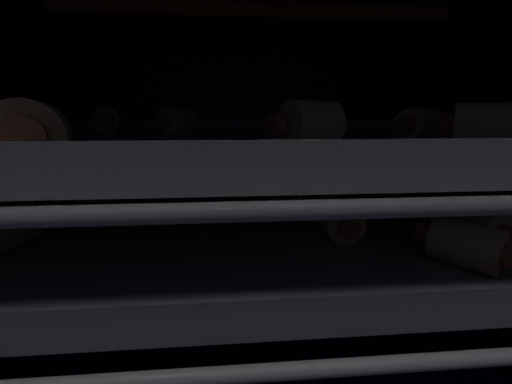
# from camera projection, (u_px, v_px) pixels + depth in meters

# --- Properties ---
(ground_plane) EXTENTS (0.55, 0.44, 0.01)m
(ground_plane) POSITION_uv_depth(u_px,v_px,m) (261.00, 321.00, 0.34)
(ground_plane) COLOR #0C1138
(oven_wall_back) EXTENTS (0.55, 0.01, 0.34)m
(oven_wall_back) POSITION_uv_depth(u_px,v_px,m) (248.00, 138.00, 0.50)
(oven_wall_back) COLOR #0C1138
(oven_wall_back) RESTS_ON ground_plane
(oven_rack_lower) EXTENTS (0.50, 0.41, 0.01)m
(oven_rack_lower) POSITION_uv_depth(u_px,v_px,m) (261.00, 218.00, 0.31)
(oven_rack_lower) COLOR #B7B7BC
(baking_tray_lower) EXTENTS (0.46, 0.35, 0.02)m
(baking_tray_lower) POSITION_uv_depth(u_px,v_px,m) (262.00, 210.00, 0.31)
(baking_tray_lower) COLOR gray
(baking_tray_lower) RESTS_ON oven_rack_lower
(pig_in_blanket_lower_0) EXTENTS (0.03, 0.05, 0.03)m
(pig_in_blanket_lower_0) POSITION_uv_depth(u_px,v_px,m) (337.00, 218.00, 0.24)
(pig_in_blanket_lower_0) COLOR #E1C070
(pig_in_blanket_lower_0) RESTS_ON baking_tray_lower
(pig_in_blanket_lower_1) EXTENTS (0.05, 0.05, 0.02)m
(pig_in_blanket_lower_1) POSITION_uv_depth(u_px,v_px,m) (192.00, 183.00, 0.36)
(pig_in_blanket_lower_1) COLOR #DDBB7B
(pig_in_blanket_lower_1) RESTS_ON baking_tray_lower
(pig_in_blanket_lower_2) EXTENTS (0.04, 0.06, 0.03)m
(pig_in_blanket_lower_2) POSITION_uv_depth(u_px,v_px,m) (471.00, 225.00, 0.22)
(pig_in_blanket_lower_2) COLOR #DAC480
(pig_in_blanket_lower_2) RESTS_ON baking_tray_lower
(pig_in_blanket_lower_3) EXTENTS (0.04, 0.04, 0.03)m
(pig_in_blanket_lower_3) POSITION_uv_depth(u_px,v_px,m) (73.00, 188.00, 0.33)
(pig_in_blanket_lower_3) COLOR #EABB7D
(pig_in_blanket_lower_3) RESTS_ON baking_tray_lower
(pig_in_blanket_lower_4) EXTENTS (0.04, 0.05, 0.03)m
(pig_in_blanket_lower_4) POSITION_uv_depth(u_px,v_px,m) (466.00, 244.00, 0.19)
(pig_in_blanket_lower_4) COLOR #E2BB81
(pig_in_blanket_lower_4) RESTS_ON baking_tray_lower
(pig_in_blanket_lower_5) EXTENTS (0.05, 0.04, 0.03)m
(pig_in_blanket_lower_5) POSITION_uv_depth(u_px,v_px,m) (99.00, 195.00, 0.30)
(pig_in_blanket_lower_5) COLOR #D5B886
(pig_in_blanket_lower_5) RESTS_ON baking_tray_lower
(pig_in_blanket_lower_6) EXTENTS (0.03, 0.06, 0.03)m
(pig_in_blanket_lower_6) POSITION_uv_depth(u_px,v_px,m) (388.00, 182.00, 0.36)
(pig_in_blanket_lower_6) COLOR #E5B67E
(pig_in_blanket_lower_6) RESTS_ON baking_tray_lower
(pig_in_blanket_lower_7) EXTENTS (0.03, 0.06, 0.03)m
(pig_in_blanket_lower_7) POSITION_uv_depth(u_px,v_px,m) (5.00, 230.00, 0.21)
(pig_in_blanket_lower_7) COLOR #E7C376
(pig_in_blanket_lower_7) RESTS_ON baking_tray_lower
(pig_in_blanket_lower_8) EXTENTS (0.04, 0.06, 0.03)m
(pig_in_blanket_lower_8) POSITION_uv_depth(u_px,v_px,m) (290.00, 196.00, 0.29)
(pig_in_blanket_lower_8) COLOR #DDBA80
(pig_in_blanket_lower_8) RESTS_ON baking_tray_lower
(oven_rack_upper) EXTENTS (0.50, 0.41, 0.01)m
(oven_rack_upper) POSITION_uv_depth(u_px,v_px,m) (262.00, 151.00, 0.29)
(oven_rack_upper) COLOR #B7B7BC
(baking_tray_upper) EXTENTS (0.46, 0.35, 0.02)m
(baking_tray_upper) POSITION_uv_depth(u_px,v_px,m) (262.00, 141.00, 0.29)
(baking_tray_upper) COLOR silver
(baking_tray_upper) RESTS_ON oven_rack_upper
(pig_in_blanket_upper_0) EXTENTS (0.03, 0.06, 0.03)m
(pig_in_blanket_upper_0) POSITION_uv_depth(u_px,v_px,m) (111.00, 120.00, 0.37)
(pig_in_blanket_upper_0) COLOR #E8B47E
(pig_in_blanket_upper_0) RESTS_ON baking_tray_upper
(pig_in_blanket_upper_1) EXTENTS (0.04, 0.06, 0.03)m
(pig_in_blanket_upper_1) POSITION_uv_depth(u_px,v_px,m) (179.00, 121.00, 0.34)
(pig_in_blanket_upper_1) COLOR #E0BE7C
(pig_in_blanket_upper_1) RESTS_ON baking_tray_upper
(pig_in_blanket_upper_2) EXTENTS (0.04, 0.05, 0.03)m
(pig_in_blanket_upper_2) POSITION_uv_depth(u_px,v_px,m) (31.00, 133.00, 0.14)
(pig_in_blanket_upper_2) COLOR #E2BC76
(pig_in_blanket_upper_2) RESTS_ON baking_tray_upper
(pig_in_blanket_upper_4) EXTENTS (0.05, 0.04, 0.03)m
(pig_in_blanket_upper_4) POSITION_uv_depth(u_px,v_px,m) (420.00, 125.00, 0.27)
(pig_in_blanket_upper_4) COLOR #EAC47C
(pig_in_blanket_upper_4) RESTS_ON baking_tray_upper
(pig_in_blanket_upper_5) EXTENTS (0.05, 0.04, 0.03)m
(pig_in_blanket_upper_5) POSITION_uv_depth(u_px,v_px,m) (479.00, 125.00, 0.21)
(pig_in_blanket_upper_5) COLOR #D5C077
(pig_in_blanket_upper_5) RESTS_ON baking_tray_upper
(pig_in_blanket_upper_6) EXTENTS (0.06, 0.04, 0.03)m
(pig_in_blanket_upper_6) POSITION_uv_depth(u_px,v_px,m) (308.00, 119.00, 0.40)
(pig_in_blanket_upper_6) COLOR #DABB79
(pig_in_blanket_upper_6) RESTS_ON baking_tray_upper
(pig_in_blanket_upper_7) EXTENTS (0.05, 0.04, 0.03)m
(pig_in_blanket_upper_7) POSITION_uv_depth(u_px,v_px,m) (310.00, 124.00, 0.21)
(pig_in_blanket_upper_7) COLOR #E3B57A
(pig_in_blanket_upper_7) RESTS_ON baking_tray_upper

